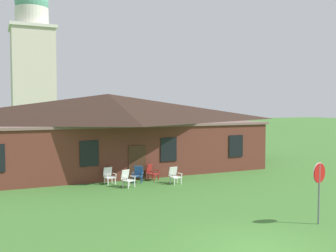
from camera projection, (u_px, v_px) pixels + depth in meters
ground_plane at (257, 250)px, 12.34m from camera, size 200.00×200.00×0.00m
brick_building at (108, 130)px, 28.16m from camera, size 21.01×10.40×5.36m
dome_tower at (33, 68)px, 46.59m from camera, size 5.18×5.18×19.55m
stop_sign at (319, 180)px, 14.90m from camera, size 0.78×0.23×2.38m
lawn_chair_by_porch at (109, 175)px, 22.61m from camera, size 0.71×0.75×0.96m
lawn_chair_near_door at (127, 178)px, 21.71m from camera, size 0.78×0.83×0.96m
lawn_chair_left_end at (138, 174)px, 23.05m from camera, size 0.83×0.86×0.96m
lawn_chair_middle at (152, 172)px, 23.73m from camera, size 0.85×0.87×0.96m
lawn_chair_right_end at (175, 175)px, 22.70m from camera, size 0.69×0.72×0.96m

